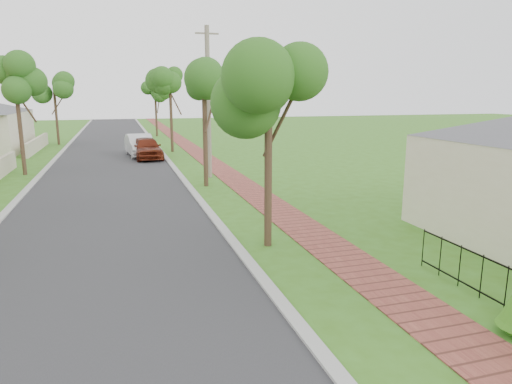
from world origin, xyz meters
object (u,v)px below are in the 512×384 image
near_tree (269,88)px  parked_car_white (140,145)px  utility_pole (208,103)px  parked_car_red (147,148)px

near_tree → parked_car_white: bearing=96.9°
utility_pole → near_tree: bearing=-92.7°
near_tree → utility_pole: utility_pole is taller
near_tree → utility_pole: size_ratio=0.73×
parked_car_white → utility_pole: bearing=-78.3°
parked_car_red → utility_pole: (2.76, -8.15, 3.18)m
parked_car_red → near_tree: bearing=-88.3°
parked_car_red → utility_pole: utility_pole is taller
parked_car_red → parked_car_white: 1.65m
near_tree → utility_pole: bearing=87.3°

